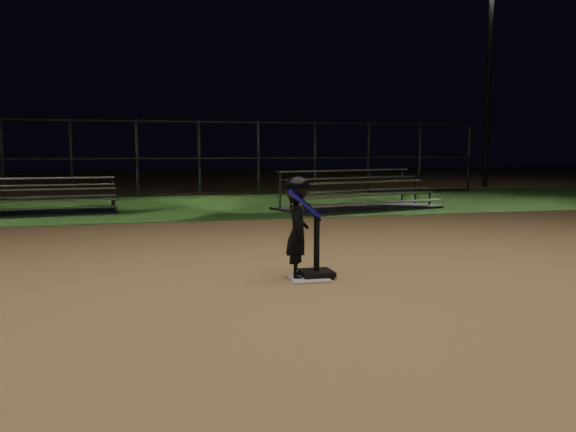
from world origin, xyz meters
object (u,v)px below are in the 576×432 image
Objects in this scene: batting_tee at (317,264)px; bleacher_left at (41,206)px; home_plate at (309,279)px; bleacher_right at (358,201)px; light_pole_right at (490,65)px; child_batter at (298,224)px.

batting_tee is 9.44m from bleacher_left.
bleacher_left is at bearing 116.58° from home_plate.
batting_tee is 8.29m from bleacher_right.
light_pole_right is (12.00, 14.94, 4.93)m from home_plate.
batting_tee is at bearing -67.36° from bleacher_left.
child_batter is (-0.24, 0.01, 0.49)m from batting_tee.
bleacher_right reaches higher than bleacher_left.
child_batter is 0.34× the size of bleacher_left.
batting_tee is at bearing 37.58° from home_plate.
batting_tee is 19.60m from light_pole_right.
bleacher_left is (-4.24, 8.47, 0.16)m from home_plate.
light_pole_right is at bearing -28.91° from child_batter.
home_plate is 0.05× the size of light_pole_right.
bleacher_right is at bearing 65.06° from home_plate.
child_batter is 19.63m from light_pole_right.
child_batter is at bearing 178.05° from batting_tee.
light_pole_right is (8.45, 7.30, 4.74)m from bleacher_right.
bleacher_left is at bearing -158.25° from light_pole_right.
batting_tee is 0.17× the size of bleacher_right.
home_plate is 0.13× the size of bleacher_left.
bleacher_left is 0.80× the size of bleacher_right.
child_batter reaches higher than bleacher_left.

